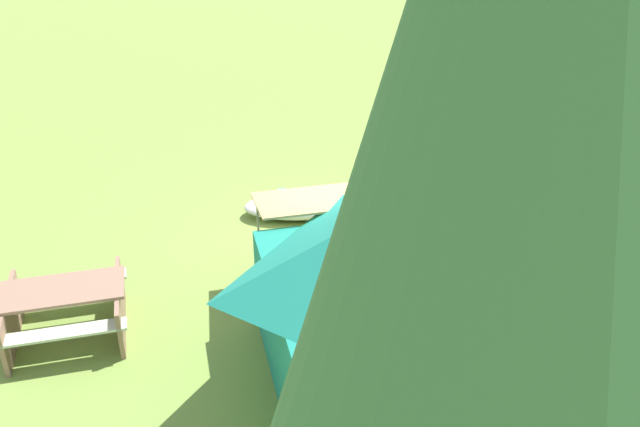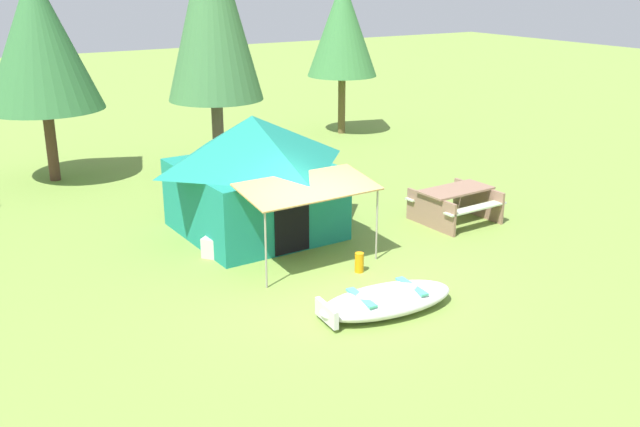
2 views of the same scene
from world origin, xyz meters
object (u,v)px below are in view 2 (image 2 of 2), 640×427
at_px(beached_rowboat, 386,300).
at_px(picnic_table, 455,201).
at_px(fuel_can, 359,262).
at_px(canvas_cabin_tent, 254,173).
at_px(cooler_box, 217,247).
at_px(pine_tree_back_right, 342,28).
at_px(pine_tree_far_center, 39,40).
at_px(pine_tree_back_left, 212,8).

bearing_deg(beached_rowboat, picnic_table, 35.65).
bearing_deg(picnic_table, beached_rowboat, -144.35).
height_order(beached_rowboat, fuel_can, beached_rowboat).
relative_size(canvas_cabin_tent, cooler_box, 9.38).
distance_m(cooler_box, pine_tree_back_right, 11.90).
relative_size(canvas_cabin_tent, pine_tree_back_right, 0.88).
bearing_deg(cooler_box, picnic_table, -8.67).
distance_m(canvas_cabin_tent, cooler_box, 1.86).
bearing_deg(pine_tree_far_center, cooler_box, -78.27).
xyz_separation_m(beached_rowboat, pine_tree_far_center, (-2.86, 10.73, 3.39)).
xyz_separation_m(cooler_box, pine_tree_back_right, (8.08, 8.10, 3.27)).
bearing_deg(pine_tree_back_left, pine_tree_back_right, 21.82).
xyz_separation_m(canvas_cabin_tent, cooler_box, (-1.25, -0.86, -1.08)).
bearing_deg(fuel_can, pine_tree_far_center, 110.26).
distance_m(pine_tree_back_left, pine_tree_far_center, 4.37).
distance_m(cooler_box, pine_tree_back_left, 7.69).
bearing_deg(picnic_table, fuel_can, -159.71).
bearing_deg(picnic_table, cooler_box, 171.33).
distance_m(pine_tree_back_left, pine_tree_back_right, 5.89).
xyz_separation_m(beached_rowboat, pine_tree_back_right, (6.70, 11.70, 3.27)).
height_order(pine_tree_back_left, pine_tree_back_right, pine_tree_back_left).
xyz_separation_m(canvas_cabin_tent, pine_tree_back_left, (1.41, 5.08, 3.01)).
relative_size(beached_rowboat, canvas_cabin_tent, 0.55).
xyz_separation_m(cooler_box, pine_tree_back_left, (2.66, 5.93, 4.10)).
bearing_deg(cooler_box, beached_rowboat, -69.05).
bearing_deg(cooler_box, fuel_can, -46.97).
bearing_deg(cooler_box, pine_tree_back_right, 45.10).
distance_m(beached_rowboat, cooler_box, 3.85).
height_order(picnic_table, pine_tree_far_center, pine_tree_far_center).
bearing_deg(pine_tree_back_left, beached_rowboat, -97.67).
bearing_deg(canvas_cabin_tent, picnic_table, -22.47).
relative_size(beached_rowboat, picnic_table, 1.45).
bearing_deg(fuel_can, picnic_table, 20.29).
relative_size(fuel_can, pine_tree_back_right, 0.07).
height_order(canvas_cabin_tent, pine_tree_back_left, pine_tree_back_left).
relative_size(pine_tree_back_right, pine_tree_far_center, 0.95).
bearing_deg(beached_rowboat, cooler_box, 110.95).
distance_m(fuel_can, pine_tree_far_center, 10.36).
height_order(cooler_box, pine_tree_back_right, pine_tree_back_right).
bearing_deg(fuel_can, pine_tree_back_right, 58.71).
height_order(beached_rowboat, pine_tree_far_center, pine_tree_far_center).
distance_m(beached_rowboat, canvas_cabin_tent, 4.58).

